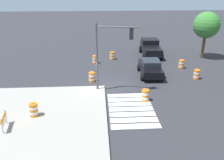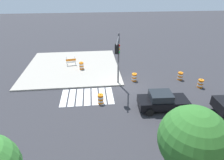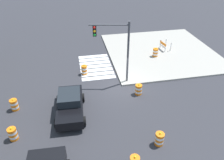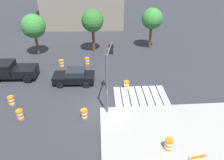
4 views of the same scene
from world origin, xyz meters
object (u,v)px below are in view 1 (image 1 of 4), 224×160
traffic_barrel_crosswalk_end (95,60)px  traffic_barrel_median_far (145,95)px  traffic_barrel_far_curb (112,56)px  street_tree_streetside_near (206,25)px  traffic_barrel_median_near (92,77)px  traffic_light_pole (111,45)px  pickup_truck (150,48)px  traffic_barrel_near_corner (197,74)px  traffic_barrel_lane_center (181,64)px  sports_car (150,68)px  traffic_barrel_on_sidewalk (34,110)px  construction_barricade (1,121)px

traffic_barrel_crosswalk_end → traffic_barrel_median_far: 10.21m
traffic_barrel_crosswalk_end → traffic_barrel_far_curb: bearing=124.3°
traffic_barrel_median_far → street_tree_streetside_near: street_tree_streetside_near is taller
traffic_barrel_median_near → traffic_light_pole: traffic_light_pole is taller
pickup_truck → traffic_barrel_median_far: 12.72m
pickup_truck → traffic_barrel_near_corner: 8.63m
traffic_barrel_lane_center → street_tree_streetside_near: size_ratio=0.19×
sports_car → traffic_barrel_far_curb: 6.43m
pickup_truck → traffic_barrel_crosswalk_end: size_ratio=5.13×
traffic_barrel_crosswalk_end → street_tree_streetside_near: (-1.37, 12.86, 3.44)m
sports_car → traffic_barrel_on_sidewalk: size_ratio=4.30×
construction_barricade → traffic_light_pole: bearing=127.8°
traffic_barrel_median_far → traffic_barrel_far_curb: same height
traffic_barrel_crosswalk_end → traffic_light_pole: size_ratio=0.19×
traffic_barrel_crosswalk_end → traffic_barrel_on_sidewalk: traffic_barrel_on_sidewalk is taller
pickup_truck → traffic_light_pole: traffic_light_pole is taller
traffic_barrel_median_far → traffic_barrel_lane_center: size_ratio=1.00×
traffic_barrel_median_near → construction_barricade: bearing=-35.3°
traffic_barrel_median_near → traffic_barrel_median_far: same height
traffic_barrel_median_near → traffic_barrel_far_curb: 7.11m
traffic_barrel_median_near → traffic_barrel_median_far: 5.82m
traffic_barrel_crosswalk_end → traffic_barrel_on_sidewalk: size_ratio=1.00×
construction_barricade → street_tree_streetside_near: size_ratio=0.24×
traffic_barrel_median_far → pickup_truck: bearing=166.5°
traffic_barrel_near_corner → traffic_barrel_median_near: (0.09, -9.81, 0.00)m
traffic_barrel_near_corner → traffic_barrel_on_sidewalk: size_ratio=1.00×
street_tree_streetside_near → traffic_barrel_near_corner: bearing=-26.5°
traffic_barrel_near_corner → traffic_barrel_crosswalk_end: 10.91m
traffic_barrel_lane_center → traffic_barrel_median_near: bearing=-71.4°
traffic_barrel_near_corner → street_tree_streetside_near: bearing=153.5°
traffic_barrel_lane_center → traffic_barrel_near_corner: bearing=8.0°
traffic_barrel_median_far → traffic_barrel_on_sidewalk: size_ratio=1.00×
traffic_barrel_median_far → traffic_barrel_far_curb: 10.98m
traffic_barrel_median_far → traffic_barrel_on_sidewalk: (2.02, -7.91, 0.15)m
traffic_barrel_near_corner → traffic_light_pole: traffic_light_pole is taller
traffic_barrel_median_near → traffic_light_pole: bearing=37.0°
pickup_truck → traffic_barrel_on_sidewalk: pickup_truck is taller
traffic_barrel_far_curb → traffic_barrel_on_sidewalk: (12.84, -6.03, 0.15)m
traffic_barrel_on_sidewalk → traffic_barrel_lane_center: bearing=125.2°
traffic_barrel_near_corner → traffic_barrel_crosswalk_end: same height
traffic_barrel_near_corner → traffic_barrel_far_curb: 10.05m
construction_barricade → street_tree_streetside_near: bearing=127.7°
traffic_barrel_median_far → traffic_light_pole: bearing=-127.3°
pickup_truck → street_tree_streetside_near: bearing=75.6°
traffic_barrel_median_near → traffic_light_pole: 4.38m
traffic_barrel_median_near → traffic_barrel_lane_center: 9.90m
sports_car → street_tree_streetside_near: 9.76m
traffic_barrel_near_corner → traffic_barrel_median_far: size_ratio=1.00×
traffic_light_pole → sports_car: bearing=130.4°
traffic_barrel_median_near → traffic_barrel_median_far: (4.08, 4.16, 0.00)m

